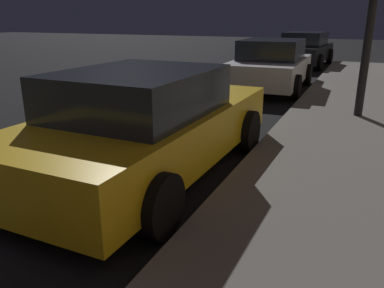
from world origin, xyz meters
TOP-DOWN VIEW (x-y plane):
  - car_yellow_cab at (2.85, 3.48)m, footprint 2.20×4.55m
  - car_white at (2.85, 10.53)m, footprint 2.17×4.08m
  - car_black at (2.85, 16.85)m, footprint 2.13×4.62m

SIDE VIEW (x-z plane):
  - car_yellow_cab at x=2.85m, z-range -0.01..1.42m
  - car_black at x=2.85m, z-range 0.00..1.43m
  - car_white at x=2.85m, z-range 0.00..1.43m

